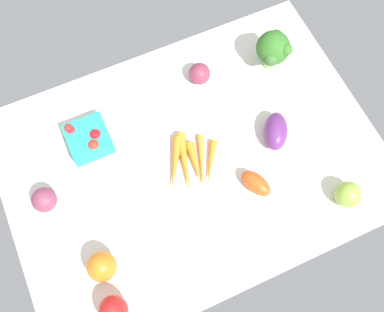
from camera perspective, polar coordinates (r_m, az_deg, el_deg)
tablecloth at (r=129.80cm, az=-0.00°, el=-0.51°), size 104.00×76.00×2.00cm
bell_pepper_red at (r=117.10cm, az=-9.73°, el=-18.41°), size 8.83×8.83×8.12cm
carrot_bunch at (r=126.96cm, az=-0.29°, el=-0.88°), size 18.78×18.86×2.96cm
bell_pepper_orange at (r=118.64cm, az=-11.13°, el=-13.31°), size 9.93×9.93×8.52cm
red_onion_near_basket at (r=137.98cm, az=0.94°, el=10.19°), size 6.46×6.46×6.46cm
roma_tomato at (r=124.87cm, az=7.95°, el=-3.39°), size 8.27×10.43×4.96cm
berry_basket at (r=131.47cm, az=-12.73°, el=2.10°), size 11.51×11.51×6.07cm
heirloom_tomato_green at (r=128.36cm, az=18.80°, el=-4.55°), size 7.12×7.12×7.12cm
red_onion_center at (r=127.43cm, az=-17.87°, el=-5.19°), size 6.73×6.73×6.73cm
broccoli_head at (r=138.31cm, az=10.06°, el=12.97°), size 9.97×10.29×13.78cm
eggplant at (r=130.82cm, az=10.36°, el=3.05°), size 11.47×13.22×6.58cm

